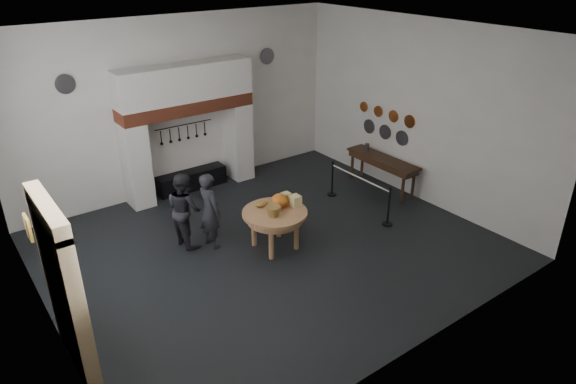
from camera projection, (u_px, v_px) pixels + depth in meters
floor at (270, 246)px, 11.25m from camera, size 9.00×8.00×0.02m
ceiling at (266, 34)px, 9.31m from camera, size 9.00×8.00×0.02m
wall_back at (181, 105)px, 13.19m from camera, size 9.00×0.02×4.50m
wall_front at (426, 230)px, 7.38m from camera, size 9.00×0.02×4.50m
wall_left at (27, 212)px, 7.87m from camera, size 0.02×8.00×4.50m
wall_right at (418, 112)px, 12.70m from camera, size 0.02×8.00×4.50m
chimney_pier_left at (136, 165)px, 12.65m from camera, size 0.55×0.70×2.15m
chimney_pier_right at (239, 141)px, 14.23m from camera, size 0.55×0.70×2.15m
hearth_brick_band at (186, 106)px, 12.91m from camera, size 3.50×0.72×0.32m
chimney_hood at (184, 82)px, 12.64m from camera, size 3.50×0.70×0.90m
iron_range at (192, 180)px, 13.85m from camera, size 1.90×0.45×0.50m
utensil_rail at (184, 125)px, 13.34m from camera, size 1.60×0.02×0.02m
door_recess at (59, 297)px, 7.59m from camera, size 0.04×1.10×2.50m
door_jamb_near at (79, 317)px, 7.11m from camera, size 0.22×0.30×2.60m
door_jamb_far at (53, 270)px, 8.13m from camera, size 0.22×0.30×2.60m
door_lintel at (46, 212)px, 7.04m from camera, size 0.22×1.70×0.30m
wall_plaque at (28, 228)px, 8.76m from camera, size 0.05×0.34×0.44m
work_table at (275, 213)px, 10.87m from camera, size 1.68×1.68×0.07m
pumpkin at (280, 201)px, 10.97m from camera, size 0.36×0.36×0.31m
cheese_block_big at (295, 201)px, 11.03m from camera, size 0.22×0.22×0.24m
cheese_block_small at (286, 197)px, 11.25m from camera, size 0.18×0.18×0.20m
wicker_basket at (273, 211)px, 10.62m from camera, size 0.39×0.39×0.22m
bread_loaf at (262, 204)px, 11.03m from camera, size 0.31×0.18×0.13m
visitor_near at (210, 211)px, 10.93m from camera, size 0.48×0.67×1.71m
visitor_far at (184, 209)px, 11.01m from camera, size 0.74×0.89×1.68m
side_table at (383, 159)px, 13.56m from camera, size 0.55×2.20×0.06m
pewter_jug at (367, 147)px, 13.94m from camera, size 0.12×0.12×0.22m
copper_pan_a at (410, 121)px, 12.95m from camera, size 0.03×0.34×0.34m
copper_pan_b at (393, 116)px, 13.35m from camera, size 0.03×0.32×0.32m
copper_pan_c at (378, 111)px, 13.75m from camera, size 0.03×0.30×0.30m
copper_pan_d at (364, 107)px, 14.15m from camera, size 0.03×0.28×0.28m
pewter_plate_left at (402, 138)px, 13.31m from camera, size 0.03×0.40×0.40m
pewter_plate_mid at (385, 132)px, 13.74m from camera, size 0.03×0.40×0.40m
pewter_plate_right at (369, 126)px, 14.18m from camera, size 0.03×0.40×0.40m
pewter_plate_back_left at (65, 84)px, 11.30m from camera, size 0.44×0.03×0.44m
pewter_plate_back_right at (267, 56)px, 14.19m from camera, size 0.44×0.03×0.44m
barrier_post_near at (389, 208)px, 11.94m from camera, size 0.05×0.05×0.90m
barrier_post_far at (332, 179)px, 13.39m from camera, size 0.05×0.05×0.90m
barrier_rope at (360, 178)px, 12.49m from camera, size 0.04×2.00×0.04m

